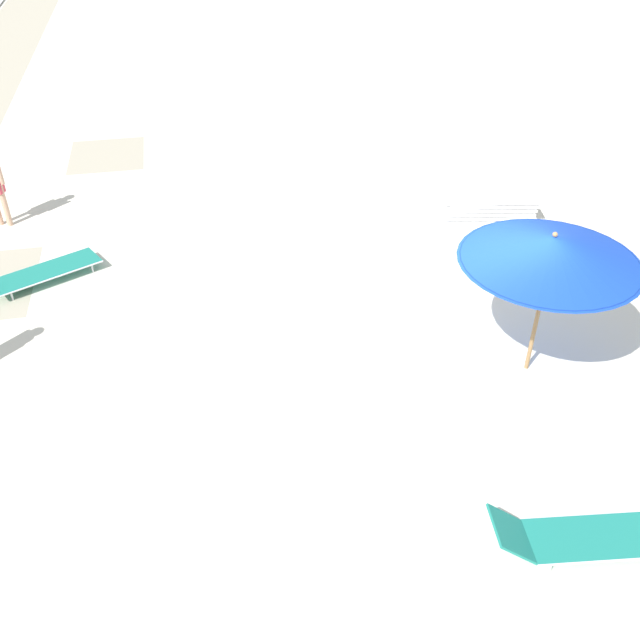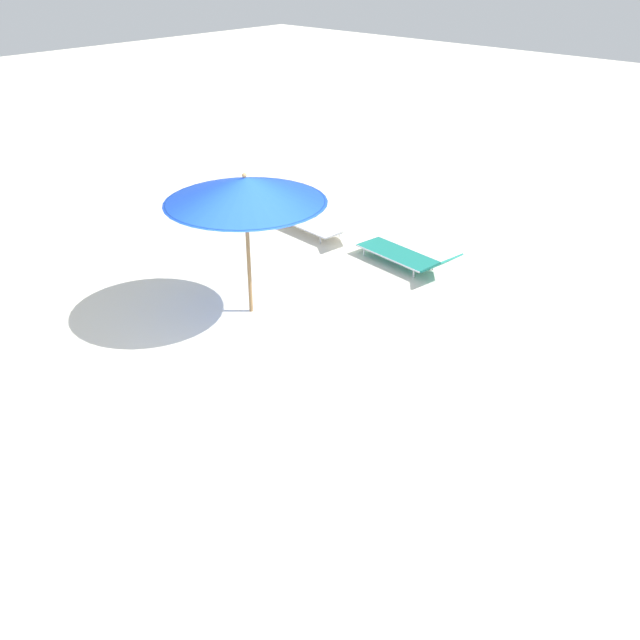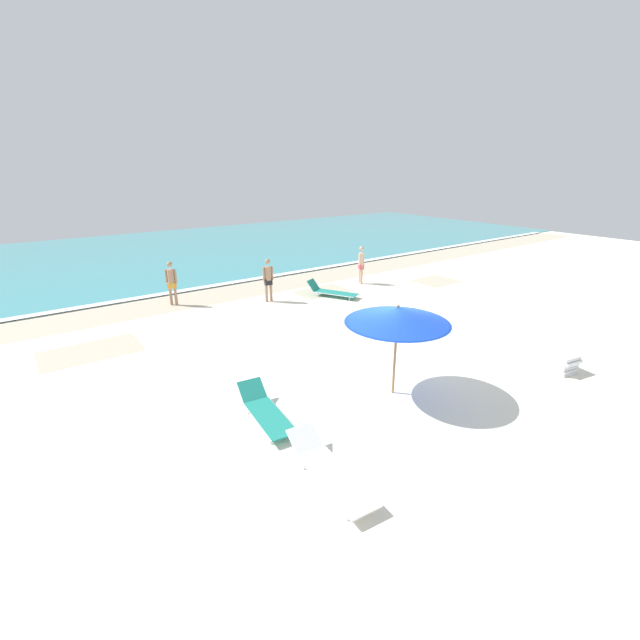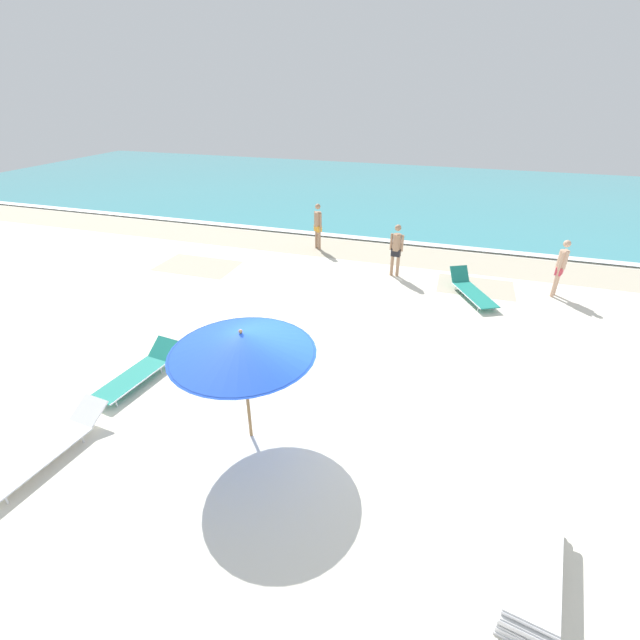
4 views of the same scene
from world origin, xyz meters
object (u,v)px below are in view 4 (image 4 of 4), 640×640
(beach_umbrella, at_px, (242,343))
(sun_lounger_beside_umbrella, at_px, (138,372))
(beachgoer_strolling_adult, at_px, (318,224))
(beachgoer_shoreline_child, at_px, (561,265))
(sun_lounger_under_umbrella, at_px, (472,290))
(beachgoer_wading_adult, at_px, (396,247))
(sun_lounger_near_water_left, at_px, (47,448))
(lounger_stack, at_px, (532,565))

(beach_umbrella, bearing_deg, sun_lounger_beside_umbrella, 165.45)
(beach_umbrella, relative_size, beachgoer_strolling_adult, 1.39)
(sun_lounger_beside_umbrella, relative_size, beachgoer_shoreline_child, 1.21)
(sun_lounger_under_umbrella, relative_size, beachgoer_strolling_adult, 1.26)
(beach_umbrella, bearing_deg, beachgoer_shoreline_child, 53.04)
(sun_lounger_beside_umbrella, distance_m, beachgoer_wading_adult, 8.80)
(sun_lounger_near_water_left, distance_m, beachgoer_wading_adult, 10.89)
(beachgoer_shoreline_child, bearing_deg, sun_lounger_under_umbrella, -48.68)
(beach_umbrella, height_order, beachgoer_shoreline_child, beach_umbrella)
(beachgoer_wading_adult, distance_m, beachgoer_strolling_adult, 3.78)
(beachgoer_wading_adult, height_order, beachgoer_strolling_adult, same)
(sun_lounger_beside_umbrella, height_order, beachgoer_shoreline_child, beachgoer_shoreline_child)
(beach_umbrella, bearing_deg, lounger_stack, -15.24)
(sun_lounger_beside_umbrella, bearing_deg, beach_umbrella, -7.61)
(beach_umbrella, xyz_separation_m, lounger_stack, (4.63, -1.26, -1.76))
(beachgoer_wading_adult, relative_size, beachgoer_shoreline_child, 1.00)
(lounger_stack, bearing_deg, beach_umbrella, 174.87)
(sun_lounger_beside_umbrella, relative_size, sun_lounger_near_water_left, 0.92)
(sun_lounger_under_umbrella, bearing_deg, sun_lounger_beside_umbrella, -163.80)
(beachgoer_wading_adult, bearing_deg, sun_lounger_under_umbrella, -13.98)
(lounger_stack, height_order, beachgoer_shoreline_child, beachgoer_shoreline_child)
(sun_lounger_near_water_left, xyz_separation_m, beachgoer_shoreline_child, (9.36, 9.82, 0.80))
(beach_umbrella, xyz_separation_m, sun_lounger_under_umbrella, (3.83, 7.42, -1.79))
(lounger_stack, relative_size, beachgoer_strolling_adult, 1.13)
(sun_lounger_under_umbrella, xyz_separation_m, beachgoer_shoreline_child, (2.41, 0.87, 0.78))
(sun_lounger_near_water_left, relative_size, beachgoer_strolling_adult, 1.32)
(beachgoer_wading_adult, bearing_deg, sun_lounger_beside_umbrella, -113.43)
(sun_lounger_beside_umbrella, bearing_deg, beachgoer_shoreline_child, 45.68)
(lounger_stack, distance_m, sun_lounger_under_umbrella, 8.72)
(beach_umbrella, bearing_deg, sun_lounger_near_water_left, -153.85)
(beachgoer_wading_adult, bearing_deg, beachgoer_shoreline_child, 5.83)
(sun_lounger_beside_umbrella, bearing_deg, beachgoer_strolling_adult, 90.25)
(lounger_stack, distance_m, beachgoer_shoreline_child, 9.71)
(sun_lounger_beside_umbrella, xyz_separation_m, beachgoer_shoreline_child, (9.33, 7.48, 0.79))
(sun_lounger_near_water_left, bearing_deg, sun_lounger_beside_umbrella, 94.62)
(beach_umbrella, distance_m, sun_lounger_near_water_left, 3.93)
(sun_lounger_under_umbrella, bearing_deg, beachgoer_wading_adult, 131.67)
(lounger_stack, height_order, sun_lounger_beside_umbrella, sun_lounger_beside_umbrella)
(beachgoer_shoreline_child, distance_m, beachgoer_strolling_adult, 8.44)
(sun_lounger_near_water_left, bearing_deg, beach_umbrella, 31.64)
(sun_lounger_under_umbrella, height_order, sun_lounger_near_water_left, sun_lounger_under_umbrella)
(sun_lounger_beside_umbrella, height_order, sun_lounger_near_water_left, sun_lounger_beside_umbrella)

